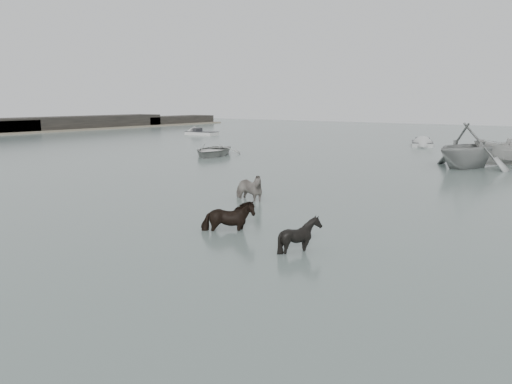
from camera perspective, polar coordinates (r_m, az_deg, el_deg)
ground at (r=14.47m, az=4.20°, el=-4.57°), size 140.00×140.00×0.00m
pony_pinto at (r=18.81m, az=-0.93°, el=1.10°), size 1.74×1.02×1.38m
pony_dark at (r=14.33m, az=-3.20°, el=-2.00°), size 1.57×1.66×1.31m
pony_black at (r=12.55m, az=5.06°, el=-4.32°), size 1.24×1.18×1.10m
rowboat_lead at (r=34.44m, az=-4.99°, el=4.93°), size 4.61×5.31×0.92m
rowboat_trail at (r=30.36m, az=23.17°, el=5.04°), size 5.77×6.19×2.66m
boat_small at (r=32.50m, az=26.44°, el=4.25°), size 3.54×4.69×1.71m
skiff_outer at (r=55.36m, az=-6.21°, el=6.89°), size 5.02×1.90×0.75m
skiff_mid at (r=43.75m, az=18.46°, el=5.49°), size 2.98×4.73×0.75m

